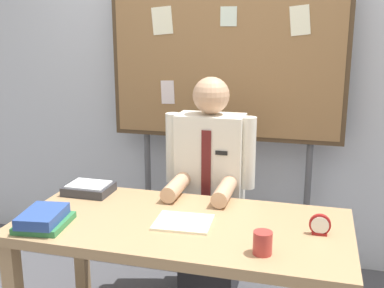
{
  "coord_description": "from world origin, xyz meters",
  "views": [
    {
      "loc": [
        0.61,
        -2.06,
        1.67
      ],
      "look_at": [
        0.0,
        0.18,
        1.09
      ],
      "focal_mm": 43.85,
      "sensor_mm": 36.0,
      "label": 1
    }
  ],
  "objects_px": {
    "book_stack": "(43,219)",
    "coffee_mug": "(263,243)",
    "desk_clock": "(320,226)",
    "bulletin_board": "(225,61)",
    "open_notebook": "(183,222)",
    "desk": "(182,238)",
    "paper_tray": "(89,189)",
    "person": "(210,198)"
  },
  "relations": [
    {
      "from": "desk_clock",
      "to": "bulletin_board",
      "type": "bearing_deg",
      "value": 123.39
    },
    {
      "from": "desk",
      "to": "person",
      "type": "relative_size",
      "value": 1.17
    },
    {
      "from": "book_stack",
      "to": "coffee_mug",
      "type": "height_order",
      "value": "coffee_mug"
    },
    {
      "from": "bulletin_board",
      "to": "coffee_mug",
      "type": "bearing_deg",
      "value": -71.38
    },
    {
      "from": "person",
      "to": "bulletin_board",
      "type": "height_order",
      "value": "bulletin_board"
    },
    {
      "from": "book_stack",
      "to": "open_notebook",
      "type": "height_order",
      "value": "book_stack"
    },
    {
      "from": "book_stack",
      "to": "open_notebook",
      "type": "distance_m",
      "value": 0.67
    },
    {
      "from": "desk",
      "to": "open_notebook",
      "type": "height_order",
      "value": "open_notebook"
    },
    {
      "from": "person",
      "to": "coffee_mug",
      "type": "xyz_separation_m",
      "value": [
        0.42,
        -0.83,
        0.14
      ]
    },
    {
      "from": "person",
      "to": "coffee_mug",
      "type": "distance_m",
      "value": 0.94
    },
    {
      "from": "bulletin_board",
      "to": "coffee_mug",
      "type": "distance_m",
      "value": 1.48
    },
    {
      "from": "book_stack",
      "to": "open_notebook",
      "type": "relative_size",
      "value": 1.07
    },
    {
      "from": "person",
      "to": "desk",
      "type": "bearing_deg",
      "value": -90.0
    },
    {
      "from": "book_stack",
      "to": "coffee_mug",
      "type": "distance_m",
      "value": 1.05
    },
    {
      "from": "coffee_mug",
      "to": "paper_tray",
      "type": "distance_m",
      "value": 1.16
    },
    {
      "from": "paper_tray",
      "to": "desk",
      "type": "bearing_deg",
      "value": -21.59
    },
    {
      "from": "desk",
      "to": "coffee_mug",
      "type": "xyz_separation_m",
      "value": [
        0.42,
        -0.24,
        0.14
      ]
    },
    {
      "from": "coffee_mug",
      "to": "paper_tray",
      "type": "relative_size",
      "value": 0.38
    },
    {
      "from": "book_stack",
      "to": "desk_clock",
      "type": "relative_size",
      "value": 2.98
    },
    {
      "from": "person",
      "to": "open_notebook",
      "type": "distance_m",
      "value": 0.62
    },
    {
      "from": "coffee_mug",
      "to": "paper_tray",
      "type": "height_order",
      "value": "coffee_mug"
    },
    {
      "from": "desk_clock",
      "to": "paper_tray",
      "type": "height_order",
      "value": "desk_clock"
    },
    {
      "from": "open_notebook",
      "to": "desk",
      "type": "bearing_deg",
      "value": 119.33
    },
    {
      "from": "person",
      "to": "book_stack",
      "type": "bearing_deg",
      "value": -126.99
    },
    {
      "from": "open_notebook",
      "to": "coffee_mug",
      "type": "xyz_separation_m",
      "value": [
        0.41,
        -0.22,
        0.04
      ]
    },
    {
      "from": "person",
      "to": "book_stack",
      "type": "distance_m",
      "value": 1.04
    },
    {
      "from": "person",
      "to": "coffee_mug",
      "type": "height_order",
      "value": "person"
    },
    {
      "from": "book_stack",
      "to": "coffee_mug",
      "type": "relative_size",
      "value": 2.93
    },
    {
      "from": "person",
      "to": "coffee_mug",
      "type": "relative_size",
      "value": 13.92
    },
    {
      "from": "open_notebook",
      "to": "coffee_mug",
      "type": "height_order",
      "value": "coffee_mug"
    },
    {
      "from": "open_notebook",
      "to": "bulletin_board",
      "type": "bearing_deg",
      "value": 90.63
    },
    {
      "from": "book_stack",
      "to": "desk_clock",
      "type": "distance_m",
      "value": 1.3
    },
    {
      "from": "bulletin_board",
      "to": "coffee_mug",
      "type": "relative_size",
      "value": 20.33
    },
    {
      "from": "coffee_mug",
      "to": "person",
      "type": "bearing_deg",
      "value": 116.83
    },
    {
      "from": "bulletin_board",
      "to": "coffee_mug",
      "type": "xyz_separation_m",
      "value": [
        0.42,
        -1.25,
        -0.67
      ]
    },
    {
      "from": "desk",
      "to": "open_notebook",
      "type": "xyz_separation_m",
      "value": [
        0.01,
        -0.02,
        0.1
      ]
    },
    {
      "from": "open_notebook",
      "to": "desk_clock",
      "type": "relative_size",
      "value": 2.78
    },
    {
      "from": "desk",
      "to": "person",
      "type": "height_order",
      "value": "person"
    },
    {
      "from": "person",
      "to": "desk_clock",
      "type": "xyz_separation_m",
      "value": [
        0.65,
        -0.57,
        0.13
      ]
    },
    {
      "from": "coffee_mug",
      "to": "paper_tray",
      "type": "bearing_deg",
      "value": 155.23
    },
    {
      "from": "desk",
      "to": "desk_clock",
      "type": "height_order",
      "value": "desk_clock"
    },
    {
      "from": "coffee_mug",
      "to": "open_notebook",
      "type": "bearing_deg",
      "value": 152.2
    }
  ]
}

